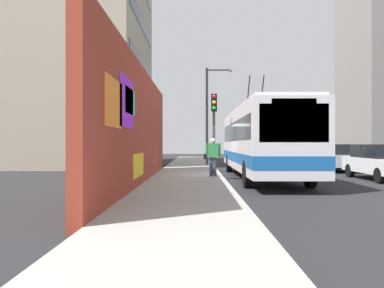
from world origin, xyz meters
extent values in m
plane|color=#232326|center=(0.00, 0.00, 0.00)|extent=(80.00, 80.00, 0.00)
cube|color=#9E9B93|center=(0.00, 1.60, 0.07)|extent=(48.00, 3.20, 0.15)
cube|color=maroon|center=(-3.44, 3.35, 2.24)|extent=(15.12, 0.30, 4.48)
cube|color=yellow|center=(-4.89, 3.19, 0.88)|extent=(2.15, 0.02, 0.80)
cube|color=#33D8E5|center=(-6.52, 3.19, 2.87)|extent=(1.53, 0.02, 0.76)
cube|color=orange|center=(-8.62, 3.19, 2.59)|extent=(1.79, 0.02, 1.18)
cube|color=#8C19D8|center=(-7.01, 3.19, 2.77)|extent=(2.00, 0.02, 1.42)
cube|color=#9E937F|center=(10.08, 9.20, 9.14)|extent=(12.25, 7.76, 18.29)
cube|color=black|center=(10.08, 5.30, 4.40)|extent=(10.41, 0.04, 1.10)
cube|color=black|center=(10.08, 5.30, 7.60)|extent=(10.41, 0.04, 1.10)
cube|color=black|center=(10.08, 5.30, 10.80)|extent=(10.41, 0.04, 1.10)
cube|color=silver|center=(-0.34, -1.80, 1.78)|extent=(11.53, 2.52, 2.67)
cube|color=silver|center=(-0.34, -1.80, 3.18)|extent=(11.07, 2.32, 0.12)
cube|color=#1959A5|center=(-0.34, -1.80, 1.00)|extent=(11.55, 2.54, 0.44)
cube|color=black|center=(-6.08, -1.80, 2.25)|extent=(0.04, 2.14, 1.20)
cube|color=black|center=(-0.34, -1.80, 2.18)|extent=(10.61, 2.55, 0.85)
cube|color=orange|center=(-6.07, -1.80, 2.87)|extent=(0.06, 1.39, 0.28)
cylinder|color=black|center=(1.39, -2.15, 4.02)|extent=(1.43, 0.06, 2.00)
cylinder|color=black|center=(1.39, -1.45, 4.02)|extent=(1.43, 0.06, 2.00)
cylinder|color=black|center=(-4.03, -2.94, 0.50)|extent=(1.00, 0.28, 1.00)
cylinder|color=black|center=(-4.03, -0.66, 0.50)|extent=(1.00, 0.28, 1.00)
cylinder|color=black|center=(3.36, -2.94, 0.50)|extent=(1.00, 0.28, 1.00)
cylinder|color=black|center=(3.36, -0.66, 0.50)|extent=(1.00, 0.28, 1.00)
cube|color=white|center=(-1.12, -7.00, 0.65)|extent=(4.30, 1.77, 0.66)
cube|color=black|center=(-1.04, -7.00, 1.28)|extent=(2.58, 1.59, 0.60)
cylinder|color=black|center=(-2.54, -6.22, 0.32)|extent=(0.64, 0.22, 0.64)
cylinder|color=black|center=(0.29, -7.78, 0.32)|extent=(0.64, 0.22, 0.64)
cylinder|color=black|center=(0.29, -6.22, 0.32)|extent=(0.64, 0.22, 0.64)
cube|color=#B7B7BC|center=(4.41, -7.00, 0.65)|extent=(4.65, 1.92, 0.66)
cube|color=black|center=(4.51, -7.00, 1.28)|extent=(2.79, 1.73, 0.60)
cylinder|color=black|center=(2.88, -7.86, 0.32)|extent=(0.64, 0.22, 0.64)
cylinder|color=black|center=(2.88, -6.14, 0.32)|extent=(0.64, 0.22, 0.64)
cylinder|color=black|center=(5.95, -7.86, 0.32)|extent=(0.64, 0.22, 0.64)
cylinder|color=black|center=(5.95, -6.14, 0.32)|extent=(0.64, 0.22, 0.64)
cube|color=black|center=(10.10, -7.00, 0.65)|extent=(4.80, 1.82, 0.66)
cube|color=black|center=(10.20, -7.00, 1.28)|extent=(2.88, 1.64, 0.60)
cylinder|color=black|center=(8.51, -7.81, 0.32)|extent=(0.64, 0.22, 0.64)
cylinder|color=black|center=(8.51, -6.19, 0.32)|extent=(0.64, 0.22, 0.64)
cylinder|color=black|center=(11.68, -7.81, 0.32)|extent=(0.64, 0.22, 0.64)
cylinder|color=black|center=(11.68, -6.19, 0.32)|extent=(0.64, 0.22, 0.64)
cylinder|color=#2D3F59|center=(-1.06, 0.37, 0.57)|extent=(0.14, 0.14, 0.84)
cylinder|color=#2D3F59|center=(-1.06, 0.55, 0.57)|extent=(0.14, 0.14, 0.84)
cube|color=#338C4C|center=(-1.06, 0.46, 1.31)|extent=(0.22, 0.49, 0.63)
cylinder|color=#338C4C|center=(-1.06, 0.16, 1.34)|extent=(0.09, 0.09, 0.60)
cylinder|color=#338C4C|center=(-1.06, 0.76, 1.34)|extent=(0.09, 0.09, 0.60)
sphere|color=beige|center=(-1.06, 0.46, 1.74)|extent=(0.23, 0.23, 0.23)
cube|color=black|center=(-1.06, 0.83, 1.04)|extent=(0.14, 0.10, 0.24)
cylinder|color=#2D382D|center=(0.49, 0.35, 2.10)|extent=(0.14, 0.14, 3.90)
cube|color=black|center=(0.27, 0.35, 3.60)|extent=(0.20, 0.28, 0.84)
sphere|color=red|center=(0.16, 0.35, 3.88)|extent=(0.18, 0.18, 0.18)
sphere|color=yellow|center=(0.16, 0.35, 3.60)|extent=(0.18, 0.18, 0.18)
sphere|color=green|center=(0.16, 0.35, 3.32)|extent=(0.18, 0.18, 0.18)
cylinder|color=#4C4C51|center=(8.30, 0.45, 3.56)|extent=(0.18, 0.18, 6.81)
cylinder|color=#4C4C51|center=(8.30, -0.39, 6.81)|extent=(0.10, 1.67, 0.10)
ellipsoid|color=silver|center=(8.30, -1.22, 6.76)|extent=(0.44, 0.28, 0.20)
camera|label=1|loc=(-17.30, 1.22, 1.60)|focal=33.98mm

